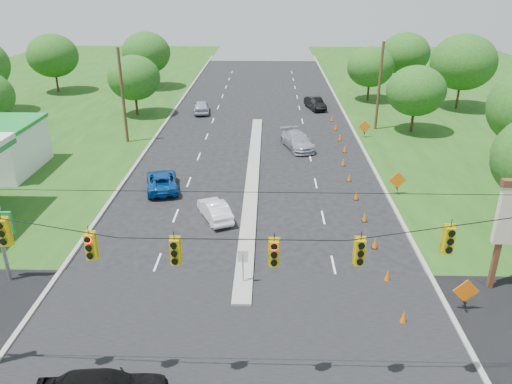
{
  "coord_description": "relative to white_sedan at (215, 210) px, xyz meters",
  "views": [
    {
      "loc": [
        1.27,
        -16.21,
        15.08
      ],
      "look_at": [
        0.52,
        11.79,
        2.8
      ],
      "focal_mm": 35.0,
      "sensor_mm": 36.0,
      "label": 1
    }
  ],
  "objects": [
    {
      "name": "signal_span",
      "position": [
        2.23,
        -14.64,
        4.32
      ],
      "size": [
        25.6,
        0.32,
        9.0
      ],
      "color": "#422D1C",
      "rests_on": "ground"
    },
    {
      "name": "cone_4",
      "position": [
        9.96,
        3.36,
        -0.3
      ],
      "size": [
        0.32,
        0.32,
        0.7
      ],
      "primitive_type": "cone",
      "color": "#E05D05",
      "rests_on": "ground"
    },
    {
      "name": "work_sign_1",
      "position": [
        13.08,
        4.36,
        0.44
      ],
      "size": [
        1.27,
        0.58,
        1.37
      ],
      "color": "black",
      "rests_on": "ground"
    },
    {
      "name": "tree_9",
      "position": [
        18.28,
        20.36,
        3.69
      ],
      "size": [
        5.88,
        5.88,
        6.86
      ],
      "color": "black",
      "rests_on": "ground"
    },
    {
      "name": "tree_5",
      "position": [
        -11.72,
        26.36,
        3.69
      ],
      "size": [
        5.88,
        5.88,
        6.86
      ],
      "color": "black",
      "rests_on": "ground"
    },
    {
      "name": "median",
      "position": [
        2.28,
        7.36,
        -0.65
      ],
      "size": [
        1.0,
        34.0,
        0.18
      ],
      "primitive_type": "cube",
      "color": "gray",
      "rests_on": "ground"
    },
    {
      "name": "cone_8",
      "position": [
        10.56,
        17.36,
        -0.3
      ],
      "size": [
        0.32,
        0.32,
        0.7
      ],
      "primitive_type": "cone",
      "color": "#E05D05",
      "rests_on": "ground"
    },
    {
      "name": "cone_1",
      "position": [
        9.96,
        -7.14,
        -0.3
      ],
      "size": [
        0.32,
        0.32,
        0.7
      ],
      "primitive_type": "cone",
      "color": "#E05D05",
      "rests_on": "ground"
    },
    {
      "name": "silver_car_oncoming",
      "position": [
        -4.41,
        27.66,
        0.09
      ],
      "size": [
        2.25,
        4.52,
        1.48
      ],
      "primitive_type": "imported",
      "rotation": [
        0.0,
        0.0,
        3.26
      ],
      "color": "#A6AEC1",
      "rests_on": "ground"
    },
    {
      "name": "cone_6",
      "position": [
        9.96,
        10.36,
        -0.3
      ],
      "size": [
        0.32,
        0.32,
        0.7
      ],
      "primitive_type": "cone",
      "color": "#E05D05",
      "rests_on": "ground"
    },
    {
      "name": "tree_12",
      "position": [
        16.28,
        34.36,
        3.69
      ],
      "size": [
        5.88,
        5.88,
        6.86
      ],
      "color": "black",
      "rests_on": "ground"
    },
    {
      "name": "white_sedan",
      "position": [
        0.0,
        0.0,
        0.0
      ],
      "size": [
        2.86,
        4.16,
        1.3
      ],
      "primitive_type": "imported",
      "rotation": [
        0.0,
        0.0,
        3.56
      ],
      "color": "white",
      "rests_on": "ground"
    },
    {
      "name": "utility_pole_far_left",
      "position": [
        -10.22,
        16.36,
        3.85
      ],
      "size": [
        0.28,
        0.28,
        9.0
      ],
      "primitive_type": "cylinder",
      "color": "#422D1C",
      "rests_on": "ground"
    },
    {
      "name": "silver_car_far",
      "position": [
        6.23,
        14.95,
        0.1
      ],
      "size": [
        3.49,
        5.57,
        1.51
      ],
      "primitive_type": "imported",
      "rotation": [
        0.0,
        0.0,
        0.29
      ],
      "color": "#969AA8",
      "rests_on": "ground"
    },
    {
      "name": "cone_0",
      "position": [
        9.96,
        -10.64,
        -0.3
      ],
      "size": [
        0.32,
        0.32,
        0.7
      ],
      "primitive_type": "cone",
      "color": "#E05D05",
      "rests_on": "ground"
    },
    {
      "name": "blue_pickup",
      "position": [
        -4.53,
        4.93,
        0.02
      ],
      "size": [
        3.29,
        5.23,
        1.35
      ],
      "primitive_type": "imported",
      "rotation": [
        0.0,
        0.0,
        3.37
      ],
      "color": "#083E92",
      "rests_on": "ground"
    },
    {
      "name": "cone_2",
      "position": [
        9.96,
        -3.64,
        -0.3
      ],
      "size": [
        0.32,
        0.32,
        0.7
      ],
      "primitive_type": "cone",
      "color": "#E05D05",
      "rests_on": "ground"
    },
    {
      "name": "work_sign_0",
      "position": [
        13.08,
        -9.64,
        0.44
      ],
      "size": [
        1.27,
        0.58,
        1.37
      ],
      "color": "black",
      "rests_on": "ground"
    },
    {
      "name": "ground",
      "position": [
        2.28,
        -13.64,
        -0.65
      ],
      "size": [
        160.0,
        160.0,
        0.0
      ],
      "primitive_type": "plane",
      "color": "black",
      "rests_on": "ground"
    },
    {
      "name": "cone_3",
      "position": [
        9.96,
        -0.14,
        -0.3
      ],
      "size": [
        0.32,
        0.32,
        0.7
      ],
      "primitive_type": "cone",
      "color": "#E05D05",
      "rests_on": "ground"
    },
    {
      "name": "tree_10",
      "position": [
        26.28,
        30.36,
        4.93
      ],
      "size": [
        7.56,
        7.56,
        8.82
      ],
      "color": "black",
      "rests_on": "ground"
    },
    {
      "name": "cross_street",
      "position": [
        2.28,
        -13.64,
        -0.65
      ],
      "size": [
        160.0,
        14.0,
        0.02
      ],
      "primitive_type": "cube",
      "color": "black",
      "rests_on": "ground"
    },
    {
      "name": "median_sign",
      "position": [
        2.28,
        -7.64,
        0.81
      ],
      "size": [
        0.55,
        0.06,
        2.05
      ],
      "color": "gray",
      "rests_on": "ground"
    },
    {
      "name": "cone_10",
      "position": [
        10.56,
        24.36,
        -0.3
      ],
      "size": [
        0.32,
        0.32,
        0.7
      ],
      "primitive_type": "cone",
      "color": "#E05D05",
      "rests_on": "ground"
    },
    {
      "name": "cone_5",
      "position": [
        9.96,
        6.86,
        -0.3
      ],
      "size": [
        0.32,
        0.32,
        0.7
      ],
      "primitive_type": "cone",
      "color": "#E05D05",
      "rests_on": "ground"
    },
    {
      "name": "curb_left",
      "position": [
        -7.82,
        16.36,
        -0.65
      ],
      "size": [
        0.25,
        110.0,
        0.16
      ],
      "primitive_type": "cube",
      "color": "gray",
      "rests_on": "ground"
    },
    {
      "name": "tree_11",
      "position": [
        22.28,
        41.36,
        4.31
      ],
      "size": [
        6.72,
        6.72,
        7.84
      ],
      "color": "black",
      "rests_on": "ground"
    },
    {
      "name": "curb_right",
      "position": [
        12.38,
        16.36,
        -0.65
      ],
      "size": [
        0.25,
        110.0,
        0.16
      ],
      "primitive_type": "cube",
      "color": "gray",
      "rests_on": "ground"
    },
    {
      "name": "cone_9",
      "position": [
        10.56,
        20.86,
        -0.3
      ],
      "size": [
        0.32,
        0.32,
        0.7
      ],
      "primitive_type": "cone",
      "color": "#E05D05",
      "rests_on": "ground"
    },
    {
      "name": "tree_4",
      "position": [
        -25.72,
        38.36,
        4.31
      ],
      "size": [
        6.72,
        6.72,
        7.84
      ],
      "color": "black",
      "rests_on": "ground"
    },
    {
      "name": "utility_pole_far_right",
      "position": [
        14.78,
        21.36,
        3.85
      ],
      "size": [
        0.28,
        0.28,
        9.0
      ],
      "primitive_type": "cylinder",
      "color": "#422D1C",
      "rests_on": "ground"
    },
    {
      "name": "cone_7",
      "position": [
        10.56,
        13.86,
        -0.3
      ],
      "size": [
        0.32,
        0.32,
        0.7
      ],
      "primitive_type": "cone",
      "color": "#E05D05",
      "rests_on": "ground"
    },
    {
      "name": "tree_6",
      "position": [
        -13.72,
        41.36,
        4.31
      ],
      "size": [
        6.72,
        6.72,
        7.84
      ],
      "color": "black",
      "rests_on": "ground"
    },
    {
      "name": "dark_car_receding",
      "position": [
        9.13,
        29.87,
        0.07
      ],
      "size": [
        2.57,
        4.58,
        1.43
      ],
      "primitive_type": "imported",
      "rotation": [
        0.0,
        0.0,
        0.26
      ],
      "color": "black",
      "rests_on": "ground"
    },
    {
      "name": "work_sign_2",
      "position": [
        13.08,
        18.36,
        0.44
      ],
      "size": [
        1.27,
        0.58,
        1.37
      ],
      "color": "black",
      "rests_on": "ground"
    }
  ]
}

